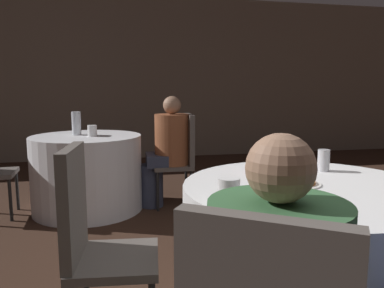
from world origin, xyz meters
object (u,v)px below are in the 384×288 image
at_px(chair_near_west, 92,233).
at_px(bottle_far, 76,123).
at_px(soda_can_silver, 324,160).
at_px(soda_can_red, 267,163).
at_px(pizza_plate_near, 296,182).
at_px(table_near, 307,259).
at_px(table_far, 87,173).
at_px(chair_far_east, 182,153).
at_px(person_floral_shirt, 166,150).
at_px(soda_can_blue, 287,157).

height_order(chair_near_west, bottle_far, bottle_far).
xyz_separation_m(soda_can_silver, soda_can_red, (-0.34, 0.01, 0.00)).
bearing_deg(pizza_plate_near, table_near, -29.07).
relative_size(pizza_plate_near, bottle_far, 1.02).
bearing_deg(table_near, soda_can_red, 111.06).
bearing_deg(soda_can_red, table_far, 118.99).
relative_size(soda_can_silver, soda_can_red, 1.00).
bearing_deg(soda_can_silver, chair_near_west, -172.72).
distance_m(table_near, soda_can_red, 0.53).
bearing_deg(soda_can_red, soda_can_silver, -1.18).
bearing_deg(chair_far_east, soda_can_silver, -164.41).
bearing_deg(person_floral_shirt, soda_can_silver, -159.97).
xyz_separation_m(soda_can_blue, soda_can_red, (-0.18, -0.12, 0.00)).
relative_size(soda_can_blue, bottle_far, 0.52).
xyz_separation_m(table_far, chair_near_west, (0.16, -2.12, 0.18)).
distance_m(chair_far_east, bottle_far, 1.11).
distance_m(person_floral_shirt, soda_can_blue, 1.87).
height_order(chair_far_east, soda_can_silver, chair_far_east).
bearing_deg(soda_can_red, pizza_plate_near, -78.84).
bearing_deg(table_near, soda_can_silver, 49.41).
distance_m(person_floral_shirt, bottle_far, 0.94).
bearing_deg(chair_far_east, bottle_far, 85.83).
xyz_separation_m(pizza_plate_near, soda_can_blue, (0.13, 0.36, 0.05)).
distance_m(table_far, chair_far_east, 0.98).
distance_m(chair_far_east, soda_can_silver, 1.99).
distance_m(table_near, chair_far_east, 2.21).
xyz_separation_m(table_far, soda_can_blue, (1.26, -1.83, 0.44)).
height_order(table_far, soda_can_silver, soda_can_silver).
relative_size(table_far, soda_can_blue, 8.89).
bearing_deg(soda_can_blue, soda_can_silver, -38.36).
relative_size(chair_near_west, pizza_plate_near, 4.03).
xyz_separation_m(table_near, chair_near_west, (-1.03, 0.11, 0.18)).
relative_size(person_floral_shirt, bottle_far, 4.90).
height_order(chair_near_west, person_floral_shirt, person_floral_shirt).
relative_size(chair_near_west, bottle_far, 4.11).
distance_m(table_far, bottle_far, 0.51).
bearing_deg(chair_near_west, table_far, -169.61).
relative_size(table_far, soda_can_red, 8.89).
bearing_deg(table_near, chair_far_east, 95.90).
distance_m(table_near, pizza_plate_near, 0.39).
relative_size(table_near, chair_near_west, 1.28).
bearing_deg(chair_near_west, soda_can_red, 106.37).
relative_size(table_far, chair_far_east, 1.13).
distance_m(chair_far_east, soda_can_blue, 1.84).
relative_size(table_near, soda_can_red, 10.04).
relative_size(table_near, bottle_far, 5.24).
bearing_deg(soda_can_silver, bottle_far, 126.55).
distance_m(table_near, table_far, 2.53).
distance_m(table_far, soda_can_blue, 2.27).
height_order(pizza_plate_near, soda_can_red, soda_can_red).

